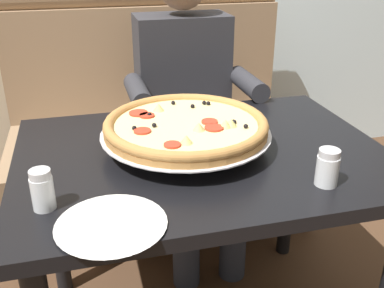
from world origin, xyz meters
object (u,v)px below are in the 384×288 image
object	(u,v)px
booth_bench	(155,137)
pizza	(186,126)
diner_main	(188,92)
dining_table	(202,179)
plate_near_left	(111,222)
shaker_pepper_flakes	(327,170)
shaker_oregano	(43,192)

from	to	relation	value
booth_bench	pizza	size ratio (longest dim) A/B	2.71
diner_main	dining_table	bearing A→B (deg)	-99.92
dining_table	plate_near_left	bearing A→B (deg)	-133.19
diner_main	pizza	bearing A→B (deg)	-104.59
shaker_pepper_flakes	dining_table	bearing A→B (deg)	133.07
dining_table	diner_main	world-z (taller)	diner_main
shaker_oregano	booth_bench	bearing A→B (deg)	67.43
pizza	plate_near_left	size ratio (longest dim) A/B	2.04
diner_main	shaker_pepper_flakes	xyz separation A→B (m)	(0.15, -0.88, 0.06)
pizza	shaker_oregano	bearing A→B (deg)	-149.21
shaker_oregano	pizza	bearing A→B (deg)	30.79
pizza	shaker_pepper_flakes	xyz separation A→B (m)	(0.30, -0.31, -0.03)
booth_bench	diner_main	xyz separation A→B (m)	(0.11, -0.27, 0.31)
shaker_oregano	shaker_pepper_flakes	world-z (taller)	shaker_oregano
dining_table	shaker_pepper_flakes	world-z (taller)	shaker_pepper_flakes
booth_bench	pizza	xyz separation A→B (m)	(-0.04, -0.84, 0.40)
pizza	dining_table	bearing A→B (deg)	-36.85
dining_table	shaker_oregano	bearing A→B (deg)	-155.00
booth_bench	pizza	bearing A→B (deg)	-92.95
shaker_pepper_flakes	diner_main	bearing A→B (deg)	99.72
dining_table	plate_near_left	distance (m)	0.46
diner_main	plate_near_left	distance (m)	1.02
dining_table	shaker_pepper_flakes	size ratio (longest dim) A/B	11.13
dining_table	diner_main	distance (m)	0.62
shaker_oregano	plate_near_left	distance (m)	0.19
dining_table	plate_near_left	xyz separation A→B (m)	(-0.30, -0.32, 0.11)
dining_table	plate_near_left	size ratio (longest dim) A/B	4.40
booth_bench	diner_main	world-z (taller)	diner_main
dining_table	diner_main	bearing A→B (deg)	80.08
booth_bench	shaker_oregano	world-z (taller)	booth_bench
pizza	shaker_oregano	distance (m)	0.47
pizza	shaker_pepper_flakes	bearing A→B (deg)	-45.67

